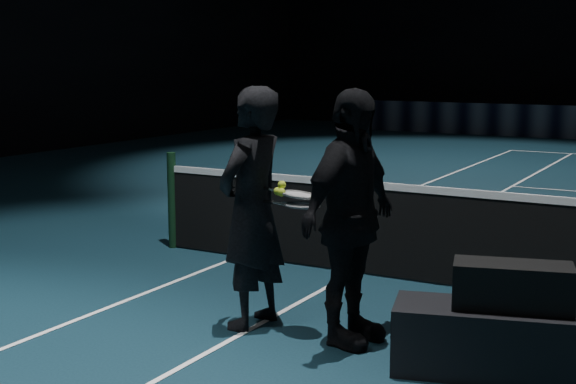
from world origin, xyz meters
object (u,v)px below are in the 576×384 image
player_bench (510,342)px  racket_lower (302,205)px  player_a (252,208)px  racket_upper (299,195)px  player_b (350,218)px  racket_bag (512,286)px  tennis_balls (280,190)px

player_bench → racket_lower: (-1.63, 0.03, 0.80)m
player_bench → player_a: player_a is taller
player_bench → racket_upper: 1.90m
player_a → player_b: same height
racket_bag → player_a: size_ratio=0.41×
player_b → tennis_balls: 0.62m
racket_upper → tennis_balls: (-0.14, -0.04, 0.03)m
player_bench → player_b: 1.43m
player_bench → player_b: size_ratio=0.81×
racket_upper → player_b: bearing=-9.1°
player_bench → tennis_balls: tennis_balls is taller
player_a → racket_upper: size_ratio=2.85×
racket_lower → player_b: bearing=-0.0°
racket_bag → tennis_balls: 1.90m
player_bench → player_a: (-2.08, 0.02, 0.73)m
player_bench → racket_bag: (0.00, 0.00, 0.39)m
racket_bag → racket_upper: size_ratio=1.16×
player_a → racket_upper: bearing=101.3°
racket_bag → racket_upper: 1.75m
player_bench → racket_lower: bearing=163.2°
racket_lower → racket_upper: (-0.05, 0.04, 0.07)m
player_a → tennis_balls: bearing=96.7°
player_bench → player_a: 2.21m
player_b → racket_upper: player_b is taller
racket_lower → player_bench: bearing=-2.5°
racket_bag → player_a: player_a is taller
player_b → tennis_balls: size_ratio=16.13×
player_a → racket_upper: player_a is taller
racket_bag → racket_lower: bearing=163.2°
racket_bag → racket_upper: racket_upper is taller
player_bench → tennis_balls: bearing=163.4°
racket_upper → player_a: bearing=-178.3°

